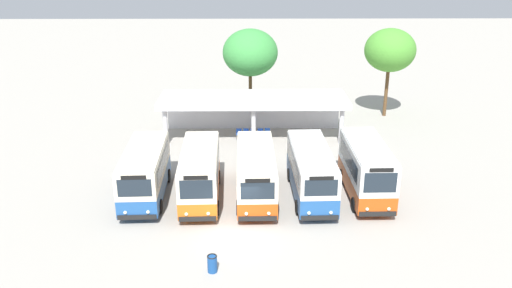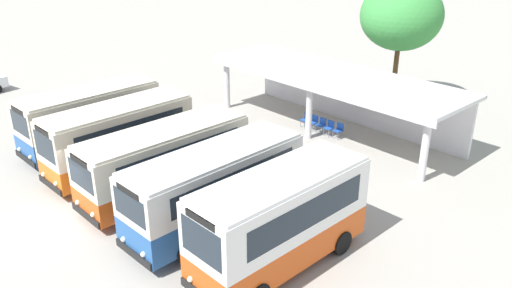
# 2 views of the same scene
# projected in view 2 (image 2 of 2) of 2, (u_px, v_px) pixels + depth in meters

# --- Properties ---
(ground_plane) EXTENTS (180.00, 180.00, 0.00)m
(ground_plane) POSITION_uv_depth(u_px,v_px,m) (53.00, 224.00, 20.45)
(ground_plane) COLOR #A39E93
(city_bus_nearest_orange) EXTENTS (2.64, 7.29, 3.21)m
(city_bus_nearest_orange) POSITION_uv_depth(u_px,v_px,m) (90.00, 116.00, 26.60)
(city_bus_nearest_orange) COLOR black
(city_bus_nearest_orange) RESTS_ON ground
(city_bus_second_in_row) EXTENTS (2.54, 7.23, 3.28)m
(city_bus_second_in_row) POSITION_uv_depth(u_px,v_px,m) (119.00, 136.00, 24.10)
(city_bus_second_in_row) COLOR black
(city_bus_second_in_row) RESTS_ON ground
(city_bus_middle_cream) EXTENTS (2.52, 7.74, 3.09)m
(city_bus_middle_cream) POSITION_uv_depth(u_px,v_px,m) (165.00, 159.00, 21.99)
(city_bus_middle_cream) COLOR black
(city_bus_middle_cream) RESTS_ON ground
(city_bus_fourth_amber) EXTENTS (2.57, 7.65, 3.21)m
(city_bus_fourth_amber) POSITION_uv_depth(u_px,v_px,m) (215.00, 186.00, 19.64)
(city_bus_fourth_amber) COLOR black
(city_bus_fourth_amber) RESTS_ON ground
(city_bus_fifth_blue) EXTENTS (2.47, 6.88, 3.49)m
(city_bus_fifth_blue) POSITION_uv_depth(u_px,v_px,m) (280.00, 217.00, 17.29)
(city_bus_fifth_blue) COLOR black
(city_bus_fifth_blue) RESTS_ON ground
(terminal_canopy) EXTENTS (15.28, 4.73, 3.40)m
(terminal_canopy) POSITION_uv_depth(u_px,v_px,m) (339.00, 84.00, 29.02)
(terminal_canopy) COLOR silver
(terminal_canopy) RESTS_ON ground
(waiting_chair_end_by_column) EXTENTS (0.44, 0.44, 0.86)m
(waiting_chair_end_by_column) POSITION_uv_depth(u_px,v_px,m) (306.00, 119.00, 29.85)
(waiting_chair_end_by_column) COLOR slate
(waiting_chair_end_by_column) RESTS_ON ground
(waiting_chair_second_from_end) EXTENTS (0.44, 0.44, 0.86)m
(waiting_chair_second_from_end) POSITION_uv_depth(u_px,v_px,m) (314.00, 121.00, 29.47)
(waiting_chair_second_from_end) COLOR slate
(waiting_chair_second_from_end) RESTS_ON ground
(waiting_chair_middle_seat) EXTENTS (0.44, 0.44, 0.86)m
(waiting_chair_middle_seat) POSITION_uv_depth(u_px,v_px,m) (322.00, 124.00, 29.07)
(waiting_chair_middle_seat) COLOR slate
(waiting_chair_middle_seat) RESTS_ON ground
(waiting_chair_fourth_seat) EXTENTS (0.44, 0.44, 0.86)m
(waiting_chair_fourth_seat) POSITION_uv_depth(u_px,v_px,m) (330.00, 127.00, 28.67)
(waiting_chair_fourth_seat) COLOR slate
(waiting_chair_fourth_seat) RESTS_ON ground
(waiting_chair_fifth_seat) EXTENTS (0.44, 0.44, 0.86)m
(waiting_chair_fifth_seat) POSITION_uv_depth(u_px,v_px,m) (339.00, 129.00, 28.33)
(waiting_chair_fifth_seat) COLOR slate
(waiting_chair_fifth_seat) RESTS_ON ground
(roadside_tree_behind_canopy) EXTENTS (5.09, 5.09, 7.87)m
(roadside_tree_behind_canopy) POSITION_uv_depth(u_px,v_px,m) (401.00, 16.00, 31.77)
(roadside_tree_behind_canopy) COLOR brown
(roadside_tree_behind_canopy) RESTS_ON ground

